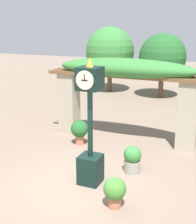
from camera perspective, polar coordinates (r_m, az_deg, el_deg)
The scene contains 7 objects.
ground_plane at distance 8.42m, azimuth -3.65°, elevation -13.04°, with size 60.00×60.00×0.00m, color #7F6B5B.
pedestal_clock at distance 7.91m, azimuth -1.44°, elevation -3.34°, with size 0.56×0.60×3.30m.
pergola at distance 10.93m, azimuth 4.89°, elevation 5.73°, with size 5.68×1.24×2.94m.
potted_plant_near_left at distance 10.84m, azimuth -3.40°, elevation -3.33°, with size 0.60×0.60×0.86m.
potted_plant_near_right at distance 7.29m, azimuth 3.08°, elevation -14.16°, with size 0.53×0.53×0.73m.
potted_plant_far_left at distance 8.92m, azimuth 6.31°, elevation -8.55°, with size 0.50×0.50×0.78m.
tree_line at distance 18.35m, azimuth 13.75°, elevation 10.43°, with size 9.99×3.68×4.30m.
Camera 1 is at (3.40, -6.56, 4.05)m, focal length 50.00 mm.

